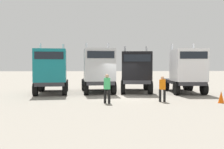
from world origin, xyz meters
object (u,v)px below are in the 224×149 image
object	(u,v)px
semi_truck_black	(136,72)
visitor_in_hivis	(162,87)
semi_truck_white	(186,70)
traffic_cone_near	(221,97)
semi_truck_silver	(98,70)
visitor_with_camera	(107,86)
semi_truck_teal	(51,71)

from	to	relation	value
semi_truck_black	visitor_in_hivis	bearing A→B (deg)	15.26
semi_truck_black	semi_truck_white	xyz separation A→B (m)	(4.09, -0.80, 0.11)
semi_truck_white	traffic_cone_near	size ratio (longest dim) A/B	7.93
semi_truck_silver	visitor_with_camera	distance (m)	5.66
semi_truck_silver	traffic_cone_near	distance (m)	9.69
semi_truck_black	semi_truck_silver	bearing A→B (deg)	-79.95
semi_truck_black	visitor_with_camera	bearing A→B (deg)	-18.73
semi_truck_teal	semi_truck_silver	distance (m)	3.86
semi_truck_teal	visitor_in_hivis	world-z (taller)	semi_truck_teal
visitor_with_camera	traffic_cone_near	distance (m)	7.07
semi_truck_teal	traffic_cone_near	world-z (taller)	semi_truck_teal
semi_truck_white	visitor_with_camera	bearing A→B (deg)	-51.00
semi_truck_black	semi_truck_white	distance (m)	4.16
semi_truck_teal	visitor_in_hivis	distance (m)	9.23
semi_truck_teal	visitor_in_hivis	bearing A→B (deg)	53.20
semi_truck_white	traffic_cone_near	distance (m)	5.53
semi_truck_teal	traffic_cone_near	distance (m)	12.69
semi_truck_black	traffic_cone_near	world-z (taller)	semi_truck_black
semi_truck_silver	visitor_with_camera	bearing A→B (deg)	-0.72
semi_truck_black	traffic_cone_near	xyz separation A→B (m)	(4.28, -6.10, -1.46)
traffic_cone_near	semi_truck_teal	bearing A→B (deg)	154.21
semi_truck_black	traffic_cone_near	size ratio (longest dim) A/B	8.19
semi_truck_teal	semi_truck_white	size ratio (longest dim) A/B	1.00
semi_truck_black	visitor_with_camera	world-z (taller)	semi_truck_black
visitor_with_camera	traffic_cone_near	bearing A→B (deg)	-65.36
visitor_in_hivis	visitor_with_camera	distance (m)	3.56
semi_truck_white	semi_truck_black	bearing A→B (deg)	-97.95
semi_truck_silver	visitor_with_camera	world-z (taller)	semi_truck_silver
semi_truck_teal	semi_truck_black	size ratio (longest dim) A/B	0.97
semi_truck_teal	semi_truck_white	bearing A→B (deg)	83.50
semi_truck_white	semi_truck_silver	bearing A→B (deg)	-91.73
semi_truck_black	visitor_with_camera	xyz separation A→B (m)	(-2.75, -5.74, -0.78)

